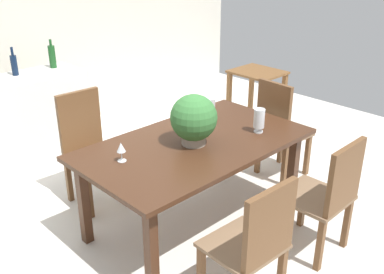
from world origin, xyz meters
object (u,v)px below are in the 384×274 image
Objects in this scene: chair_near_right at (328,193)px; side_table at (257,87)px; chair_far_left at (87,143)px; kitchen_counter at (16,124)px; wine_glass at (121,148)px; wine_bottle_clear at (14,64)px; crystal_vase_right at (259,119)px; flower_centerpiece at (194,119)px; crystal_vase_center_near at (189,112)px; wine_bottle_green at (52,56)px; chair_foot_end at (279,127)px; dining_table at (195,151)px; chair_near_left at (255,242)px; crystal_vase_left at (209,108)px.

chair_near_right is 2.42m from side_table.
kitchen_counter is (-0.19, 1.06, -0.08)m from chair_far_left.
wine_bottle_clear reaches higher than wine_glass.
crystal_vase_right is (0.10, 0.73, 0.34)m from chair_near_right.
flower_centerpiece is 2.68× the size of crystal_vase_center_near.
side_table is at bearing -30.83° from wine_bottle_green.
chair_foot_end is 2.47m from wine_bottle_green.
wine_bottle_clear is (0.14, 1.98, 0.20)m from wine_glass.
side_table is (1.94, 0.92, -0.11)m from dining_table.
crystal_vase_center_near is 0.50× the size of wine_bottle_green.
chair_foot_end is (1.54, -0.94, -0.00)m from chair_far_left.
chair_near_left is 3.11× the size of wine_bottle_green.
crystal_vase_center_near is at bearing -62.97° from kitchen_counter.
chair_near_right is 1.52m from wine_glass.
wine_bottle_green reaches higher than chair_far_left.
wine_bottle_green is at bearing 103.66° from crystal_vase_left.
wine_glass is at bearing -101.34° from chair_far_left.
chair_foot_end is at bearing -131.64° from side_table.
chair_near_right reaches higher than dining_table.
wine_glass is (-1.01, -0.11, -0.02)m from crystal_vase_left.
chair_far_left is (-0.41, 0.95, -0.12)m from dining_table.
chair_far_left reaches higher than kitchen_counter.
side_table is (0.81, 0.91, 0.01)m from chair_foot_end.
crystal_vase_right reaches higher than kitchen_counter.
wine_bottle_clear reaches higher than chair_near_left.
chair_far_left reaches higher than crystal_vase_left.
crystal_vase_center_near is 1.80m from side_table.
crystal_vase_left is at bearing -38.81° from chair_far_left.
wine_glass is at bearing 167.81° from dining_table.
kitchen_counter is 0.60m from wine_bottle_clear.
flower_centerpiece reaches higher than crystal_vase_right.
chair_near_left is at bearing 125.60° from chair_foot_end.
chair_near_left is at bearing -113.73° from dining_table.
chair_near_right is 1.12m from flower_centerpiece.
chair_near_right is 4.66× the size of crystal_vase_right.
chair_near_left reaches higher than wine_glass.
flower_centerpiece is (0.37, -0.97, 0.41)m from chair_far_left.
wine_bottle_green is at bearing 75.61° from chair_far_left.
wine_bottle_clear reaches higher than chair_near_right.
side_table reaches higher than dining_table.
crystal_vase_right is 0.27× the size of side_table.
chair_foot_end is 1.33× the size of side_table.
wine_bottle_green is (-0.46, 3.06, 0.54)m from chair_near_right.
crystal_vase_right is 0.14× the size of kitchen_counter.
wine_glass is 0.51× the size of wine_bottle_clear.
crystal_vase_center_near reaches higher than wine_glass.
chair_far_left is 1.81m from chair_foot_end.
crystal_vase_left is at bearing -35.61° from crystal_vase_center_near.
dining_table is 1.14m from chair_foot_end.
chair_far_left reaches higher than wine_glass.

